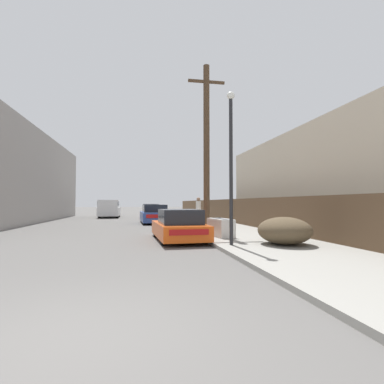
{
  "coord_description": "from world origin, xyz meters",
  "views": [
    {
      "loc": [
        0.66,
        -3.43,
        1.49
      ],
      "look_at": [
        3.22,
        10.63,
        2.01
      ],
      "focal_mm": 28.0,
      "sensor_mm": 36.0,
      "label": 1
    }
  ],
  "objects": [
    {
      "name": "street_lamp",
      "position": [
        3.69,
        6.01,
        3.04
      ],
      "size": [
        0.26,
        0.26,
        5.08
      ],
      "color": "#232326",
      "rests_on": "sidewalk_curb"
    },
    {
      "name": "car_parked_far",
      "position": [
        2.04,
        27.55,
        0.65
      ],
      "size": [
        1.97,
        4.67,
        1.38
      ],
      "rotation": [
        0.0,
        0.0,
        -0.05
      ],
      "color": "silver",
      "rests_on": "ground"
    },
    {
      "name": "parked_sports_car_red",
      "position": [
        2.27,
        8.38,
        0.56
      ],
      "size": [
        1.91,
        4.23,
        1.24
      ],
      "rotation": [
        0.0,
        0.0,
        0.04
      ],
      "color": "#E05114",
      "rests_on": "ground"
    },
    {
      "name": "building_right_house",
      "position": [
        11.85,
        12.11,
        2.73
      ],
      "size": [
        6.0,
        17.12,
        5.46
      ],
      "primitive_type": "cube",
      "color": "beige",
      "rests_on": "ground"
    },
    {
      "name": "ground_plane",
      "position": [
        0.0,
        0.0,
        0.0
      ],
      "size": [
        220.0,
        220.0,
        0.0
      ],
      "primitive_type": "plane",
      "color": "#595654"
    },
    {
      "name": "sidewalk_curb",
      "position": [
        5.3,
        23.5,
        0.06
      ],
      "size": [
        4.2,
        63.0,
        0.12
      ],
      "primitive_type": "cube",
      "color": "gray",
      "rests_on": "ground"
    },
    {
      "name": "brush_pile",
      "position": [
        5.46,
        5.81,
        0.57
      ],
      "size": [
        1.7,
        1.99,
        0.9
      ],
      "color": "brown",
      "rests_on": "sidewalk_curb"
    },
    {
      "name": "wooden_fence",
      "position": [
        7.25,
        19.95,
        0.94
      ],
      "size": [
        0.08,
        40.55,
        1.64
      ],
      "primitive_type": "cube",
      "color": "brown",
      "rests_on": "sidewalk_curb"
    },
    {
      "name": "pickup_truck",
      "position": [
        -2.17,
        28.21,
        0.89
      ],
      "size": [
        2.09,
        5.26,
        1.78
      ],
      "rotation": [
        0.0,
        0.0,
        3.16
      ],
      "color": "silver",
      "rests_on": "ground"
    },
    {
      "name": "utility_pole",
      "position": [
        3.91,
        10.52,
        4.27
      ],
      "size": [
        1.8,
        0.29,
        8.06
      ],
      "color": "#4C3826",
      "rests_on": "sidewalk_curb"
    },
    {
      "name": "discarded_fridge",
      "position": [
        4.04,
        8.54,
        0.48
      ],
      "size": [
        0.82,
        1.68,
        0.75
      ],
      "rotation": [
        0.0,
        0.0,
        0.13
      ],
      "color": "silver",
      "rests_on": "sidewalk_curb"
    },
    {
      "name": "car_parked_mid",
      "position": [
        1.87,
        18.68,
        0.64
      ],
      "size": [
        2.04,
        4.34,
        1.36
      ],
      "rotation": [
        0.0,
        0.0,
        0.04
      ],
      "color": "#2D478C",
      "rests_on": "ground"
    },
    {
      "name": "pedestrian",
      "position": [
        4.74,
        16.54,
        1.02
      ],
      "size": [
        0.34,
        0.34,
        1.75
      ],
      "color": "#282D42",
      "rests_on": "sidewalk_curb"
    }
  ]
}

